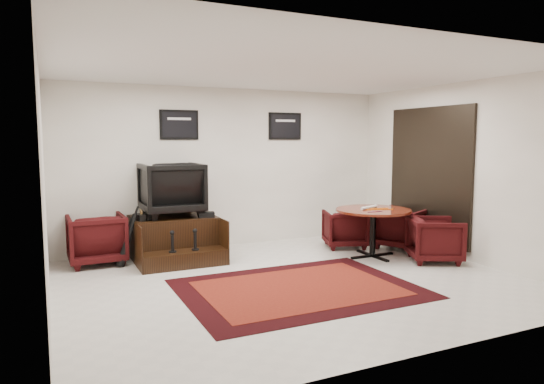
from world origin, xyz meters
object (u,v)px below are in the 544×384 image
Objects in this scene: meeting_table at (373,215)px; armchair_side at (97,237)px; table_chair_window at (401,226)px; table_chair_corner at (435,237)px; shine_chair at (171,186)px; shine_podium at (175,239)px; table_chair_back at (345,227)px.

armchair_side is at bearing 160.90° from meeting_table.
table_chair_window is at bearing 19.53° from meeting_table.
meeting_table is (4.11, -1.42, 0.27)m from armchair_side.
table_chair_corner is (4.80, -2.08, -0.04)m from armchair_side.
shine_podium is at bearing 90.17° from shine_chair.
meeting_table is 1.01m from table_chair_corner.
shine_chair is 4.01m from table_chair_window.
table_chair_window is 0.97m from table_chair_corner.
table_chair_window is (3.78, -1.09, -0.75)m from shine_chair.
armchair_side reaches higher than table_chair_back.
meeting_table reaches higher than shine_podium.
table_chair_back is 0.95× the size of table_chair_corner.
shine_chair is 1.33× the size of table_chair_back.
table_chair_corner is at bearing -43.59° from meeting_table.
meeting_table is 0.86m from table_chair_back.
table_chair_window is at bearing -14.16° from shine_podium.
table_chair_window is (0.84, -0.50, 0.04)m from table_chair_back.
table_chair_back is 0.98m from table_chair_window.
table_chair_window reaches higher than table_chair_corner.
table_chair_corner is at bearing -27.69° from shine_podium.
shine_chair is at bearing 47.06° from table_chair_window.
armchair_side is 4.36m from meeting_table.
table_chair_window is at bearing 165.83° from armchair_side.
table_chair_window is (4.95, -1.13, -0.02)m from armchair_side.
table_chair_back is at bearing 32.45° from table_chair_window.
armchair_side is at bearing 11.25° from table_chair_back.
shine_chair reaches higher than armchair_side.
table_chair_back is (-0.01, 0.80, -0.33)m from meeting_table.
armchair_side is 1.06× the size of table_chair_window.
armchair_side reaches higher than table_chair_window.
meeting_table is 0.93m from table_chair_window.
table_chair_corner is at bearing 150.79° from shine_chair.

